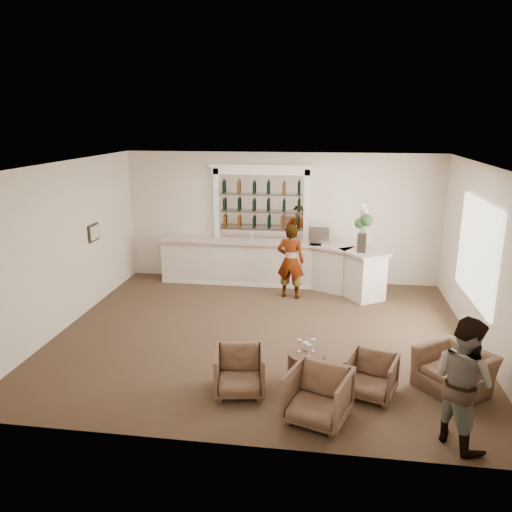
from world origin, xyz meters
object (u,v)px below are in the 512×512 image
(armchair_right, at_px, (371,376))
(armchair_center, at_px, (318,396))
(armchair_left, at_px, (240,371))
(armchair_far, at_px, (454,371))
(guest, at_px, (463,381))
(sommelier, at_px, (291,261))
(bar_counter, at_px, (272,263))
(espresso_machine, at_px, (320,234))
(flower_vase, at_px, (363,225))
(cocktail_table, at_px, (306,367))

(armchair_right, bearing_deg, armchair_center, -117.22)
(armchair_left, xyz_separation_m, armchair_far, (3.29, 0.54, -0.02))
(armchair_right, xyz_separation_m, armchair_far, (1.29, 0.35, 0.00))
(guest, height_order, armchair_center, guest)
(sommelier, height_order, armchair_left, sommelier)
(bar_counter, height_order, sommelier, sommelier)
(guest, relative_size, espresso_machine, 3.54)
(sommelier, distance_m, flower_vase, 1.84)
(cocktail_table, xyz_separation_m, armchair_right, (1.00, -0.28, 0.08))
(armchair_center, xyz_separation_m, espresso_machine, (-0.13, 5.87, 0.98))
(armchair_left, bearing_deg, armchair_center, -34.97)
(armchair_far, relative_size, espresso_machine, 2.05)
(armchair_center, bearing_deg, armchair_far, 47.56)
(cocktail_table, distance_m, armchair_far, 2.29)
(cocktail_table, bearing_deg, bar_counter, 102.93)
(sommelier, bearing_deg, guest, 123.59)
(armchair_left, relative_size, armchair_right, 1.08)
(armchair_left, relative_size, armchair_center, 0.93)
(bar_counter, xyz_separation_m, armchair_left, (0.09, -5.20, -0.22))
(cocktail_table, bearing_deg, armchair_far, 1.70)
(espresso_machine, distance_m, flower_vase, 1.30)
(guest, bearing_deg, espresso_machine, -15.33)
(armchair_far, distance_m, flower_vase, 4.41)
(bar_counter, distance_m, flower_vase, 2.54)
(sommelier, xyz_separation_m, armchair_center, (0.77, -4.97, -0.51))
(bar_counter, distance_m, cocktail_table, 4.86)
(guest, distance_m, flower_vase, 5.48)
(sommelier, distance_m, armchair_center, 5.05)
(armchair_far, bearing_deg, bar_counter, 176.11)
(cocktail_table, relative_size, armchair_left, 0.77)
(bar_counter, height_order, armchair_center, bar_counter)
(sommelier, relative_size, espresso_machine, 3.59)
(sommelier, relative_size, armchair_center, 2.13)
(bar_counter, relative_size, cocktail_table, 9.56)
(armchair_left, distance_m, armchair_far, 3.33)
(espresso_machine, bearing_deg, armchair_left, -96.41)
(armchair_right, bearing_deg, cocktail_table, -177.32)
(armchair_left, xyz_separation_m, armchair_right, (2.00, 0.19, -0.02))
(armchair_left, height_order, espresso_machine, espresso_machine)
(sommelier, height_order, flower_vase, flower_vase)
(cocktail_table, relative_size, guest, 0.34)
(armchair_left, distance_m, flower_vase, 5.16)
(armchair_right, height_order, flower_vase, flower_vase)
(sommelier, distance_m, guest, 5.80)
(sommelier, height_order, espresso_machine, sommelier)
(espresso_machine, relative_size, flower_vase, 0.44)
(sommelier, xyz_separation_m, armchair_right, (1.56, -4.19, -0.56))
(armchair_center, relative_size, armchair_right, 1.15)
(armchair_right, relative_size, armchair_far, 0.71)
(espresso_machine, bearing_deg, cocktail_table, -85.85)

